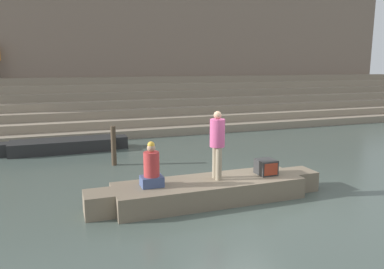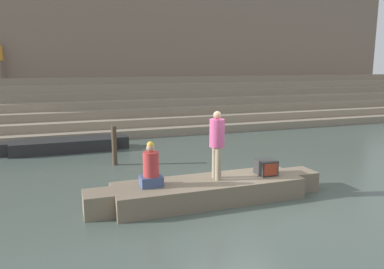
% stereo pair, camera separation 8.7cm
% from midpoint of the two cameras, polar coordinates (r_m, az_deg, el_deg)
% --- Properties ---
extents(ground_plane, '(120.00, 120.00, 0.00)m').
position_cam_midpoint_polar(ground_plane, '(9.49, 7.10, -9.23)').
color(ground_plane, '#47544C').
extents(ghat_steps, '(36.00, 5.19, 2.55)m').
position_cam_midpoint_polar(ghat_steps, '(19.92, -7.90, 3.85)').
color(ghat_steps, gray).
rests_on(ghat_steps, ground).
extents(back_wall, '(34.20, 1.28, 7.73)m').
position_cam_midpoint_polar(back_wall, '(22.20, -9.46, 12.06)').
color(back_wall, '#7F6B5B').
rests_on(back_wall, ground).
extents(rowboat_main, '(5.78, 1.42, 0.50)m').
position_cam_midpoint_polar(rowboat_main, '(9.03, 2.33, -8.41)').
color(rowboat_main, '#756651').
rests_on(rowboat_main, ground).
extents(person_standing, '(0.35, 0.35, 1.64)m').
position_cam_midpoint_polar(person_standing, '(8.85, 3.59, -0.92)').
color(person_standing, gray).
rests_on(person_standing, rowboat_main).
extents(person_rowing, '(0.50, 0.39, 1.03)m').
position_cam_midpoint_polar(person_rowing, '(8.47, -6.48, -5.22)').
color(person_rowing, '#3D4C75').
rests_on(person_rowing, rowboat_main).
extents(tv_set, '(0.44, 0.48, 0.38)m').
position_cam_midpoint_polar(tv_set, '(9.55, 10.96, -4.89)').
color(tv_set, '#2D2D2D').
rests_on(tv_set, rowboat_main).
extents(moored_boat_shore, '(4.76, 1.19, 0.46)m').
position_cam_midpoint_polar(moored_boat_shore, '(14.82, -19.21, -1.54)').
color(moored_boat_shore, black).
rests_on(moored_boat_shore, ground).
extents(mooring_post, '(0.16, 0.16, 1.28)m').
position_cam_midpoint_polar(mooring_post, '(12.29, -12.06, -1.70)').
color(mooring_post, '#473828').
rests_on(mooring_post, ground).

